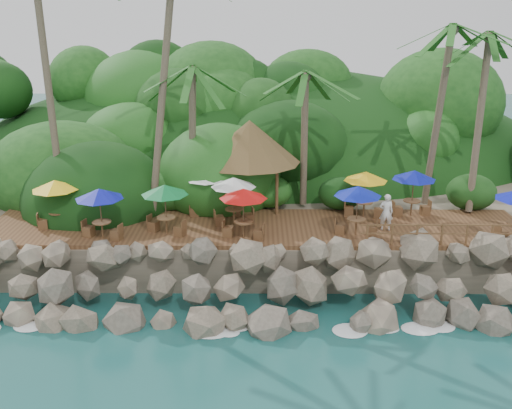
{
  "coord_description": "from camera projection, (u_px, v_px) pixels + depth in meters",
  "views": [
    {
      "loc": [
        0.17,
        -20.23,
        12.21
      ],
      "look_at": [
        0.0,
        6.0,
        3.4
      ],
      "focal_mm": 40.61,
      "sensor_mm": 36.0,
      "label": 1
    }
  ],
  "objects": [
    {
      "name": "waiter",
      "position": [
        386.0,
        212.0,
        27.22
      ],
      "size": [
        0.68,
        0.47,
        1.8
      ],
      "primitive_type": "imported",
      "rotation": [
        0.0,
        0.0,
        3.07
      ],
      "color": "white",
      "rests_on": "terrace"
    },
    {
      "name": "jungle_foliage",
      "position": [
        257.0,
        210.0,
        37.28
      ],
      "size": [
        44.0,
        16.0,
        12.0
      ],
      "primitive_type": null,
      "color": "#143811",
      "rests_on": "ground"
    },
    {
      "name": "terrace",
      "position": [
        256.0,
        228.0,
        28.05
      ],
      "size": [
        26.0,
        5.0,
        0.2
      ],
      "primitive_type": "cube",
      "color": "brown",
      "rests_on": "land_base"
    },
    {
      "name": "palms",
      "position": [
        273.0,
        21.0,
        27.76
      ],
      "size": [
        27.55,
        7.0,
        13.57
      ],
      "color": "brown",
      "rests_on": "ground"
    },
    {
      "name": "ground",
      "position": [
        255.0,
        333.0,
        23.07
      ],
      "size": [
        140.0,
        140.0,
        0.0
      ],
      "primitive_type": "plane",
      "color": "#19514F",
      "rests_on": "ground"
    },
    {
      "name": "foam_line",
      "position": [
        255.0,
        328.0,
        23.34
      ],
      "size": [
        25.2,
        0.8,
        0.06
      ],
      "color": "white",
      "rests_on": "ground"
    },
    {
      "name": "railing",
      "position": [
        442.0,
        232.0,
        25.55
      ],
      "size": [
        7.2,
        0.1,
        1.0
      ],
      "color": "brown",
      "rests_on": "terrace"
    },
    {
      "name": "land_base",
      "position": [
        257.0,
        190.0,
        37.9
      ],
      "size": [
        32.0,
        25.2,
        2.1
      ],
      "primitive_type": "cube",
      "color": "gray",
      "rests_on": "ground"
    },
    {
      "name": "palapa",
      "position": [
        250.0,
        141.0,
        29.89
      ],
      "size": [
        5.32,
        5.32,
        4.6
      ],
      "color": "brown",
      "rests_on": "ground"
    },
    {
      "name": "dining_clusters",
      "position": [
        249.0,
        187.0,
        27.45
      ],
      "size": [
        23.45,
        5.39,
        2.37
      ],
      "color": "brown",
      "rests_on": "terrace"
    },
    {
      "name": "seawall",
      "position": [
        255.0,
        284.0,
        24.6
      ],
      "size": [
        29.0,
        4.0,
        2.3
      ],
      "primitive_type": null,
      "color": "gray",
      "rests_on": "ground"
    },
    {
      "name": "jungle_hill",
      "position": [
        257.0,
        175.0,
        45.34
      ],
      "size": [
        44.8,
        28.0,
        15.4
      ],
      "primitive_type": "ellipsoid",
      "color": "#143811",
      "rests_on": "ground"
    }
  ]
}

